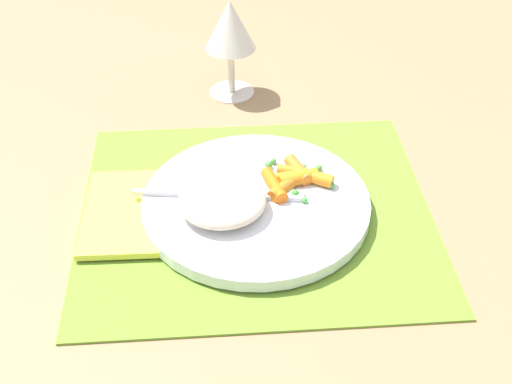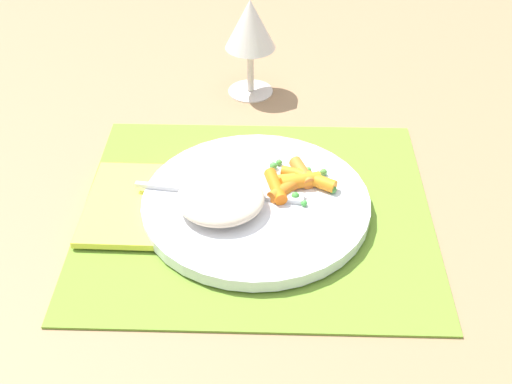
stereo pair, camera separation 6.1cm
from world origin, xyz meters
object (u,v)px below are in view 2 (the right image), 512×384
Objects in this scene: plate at (256,204)px; napkin at (126,206)px; wine_glass at (250,28)px; carrot_portion at (295,181)px; rice_mound at (220,198)px; fork at (236,195)px.

napkin is at bearing -178.25° from plate.
plate is 1.83× the size of wine_glass.
rice_mound is at bearing -152.56° from carrot_portion.
wine_glass reaches higher than napkin.
fork is 1.35× the size of napkin.
fork is (-0.02, 0.00, 0.01)m from plate.
rice_mound is (-0.04, -0.02, 0.02)m from plate.
napkin is (-0.15, -0.00, -0.00)m from plate.
wine_glass is (0.02, 0.30, 0.07)m from rice_mound.
plate is 1.33× the size of fork.
napkin is at bearing 172.91° from rice_mound.
plate is 0.06m from carrot_portion.
rice_mound is 0.67× the size of napkin.
wine_glass reaches higher than carrot_portion.
plate is 0.29m from wine_glass.
rice_mound is at bearing -7.09° from napkin.
wine_glass is (-0.06, 0.25, 0.08)m from carrot_portion.
wine_glass is at bearing 88.57° from fork.
fork is at bearing 52.67° from rice_mound.
carrot_portion is at bearing 29.21° from plate.
wine_glass is (-0.02, 0.28, 0.09)m from plate.
wine_glass is 0.98× the size of napkin.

